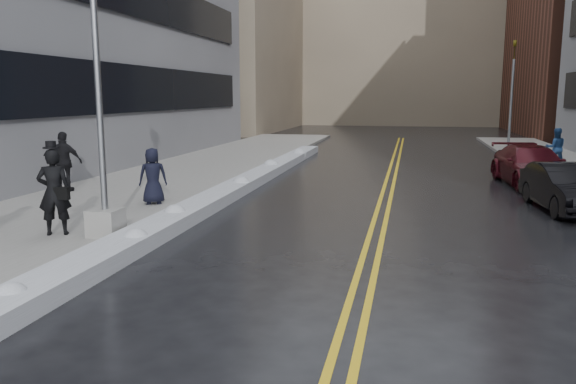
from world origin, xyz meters
The scene contains 15 objects.
ground centered at (0.00, 0.00, 0.00)m, with size 160.00×160.00×0.00m, color black.
sidewalk_west centered at (-5.75, 10.00, 0.07)m, with size 5.50×50.00×0.15m, color gray.
lane_line_left centered at (2.35, 10.00, 0.00)m, with size 0.12×50.00×0.01m, color gold.
lane_line_right centered at (2.65, 10.00, 0.00)m, with size 0.12×50.00×0.01m, color gold.
snow_ridge centered at (-2.45, 8.00, 0.17)m, with size 0.90×30.00×0.34m, color silver.
building_west_far centered at (-15.50, 44.00, 9.00)m, with size 14.00×22.00×18.00m, color gray.
building_far centered at (2.00, 60.00, 11.00)m, with size 36.00×16.00×22.00m, color gray.
lamppost centered at (-3.30, 2.00, 2.53)m, with size 0.65×0.65×7.62m.
traffic_signal centered at (8.50, 24.00, 3.40)m, with size 0.16×0.20×6.00m.
pedestrian_fedora centered at (-4.43, 1.86, 1.11)m, with size 0.70×0.46×1.93m, color black.
pedestrian_c centered at (-3.93, 5.67, 0.95)m, with size 0.79×0.51×1.61m, color black.
pedestrian_d centered at (-7.62, 7.00, 1.11)m, with size 1.13×0.47×1.93m, color black.
pedestrian_east centered at (9.32, 17.05, 0.99)m, with size 0.82×0.64×1.69m, color navy.
car_black centered at (7.50, 7.80, 0.67)m, with size 1.41×4.06×1.34m, color black.
car_maroon centered at (7.50, 12.57, 0.71)m, with size 1.99×4.89×1.42m, color #460B13.
Camera 1 is at (3.21, -8.93, 3.21)m, focal length 35.00 mm.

